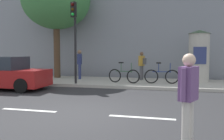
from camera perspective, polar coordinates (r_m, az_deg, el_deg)
ground_plane at (r=7.31m, az=-6.86°, el=-9.88°), size 80.00×80.00×0.00m
sidewalk_curb at (r=13.95m, az=3.55°, el=-2.86°), size 36.00×4.00×0.15m
lane_markings at (r=7.31m, az=-6.86°, el=-9.85°), size 25.80×0.16×0.01m
building_backdrop at (r=18.93m, az=6.47°, el=11.03°), size 36.00×5.00×8.11m
traffic_light at (r=12.90m, az=-8.59°, el=9.23°), size 0.24×0.45×4.11m
poster_column at (r=14.41m, az=19.22°, el=3.13°), size 1.21×1.21×2.82m
street_tree at (r=16.54m, az=-12.63°, el=15.24°), size 4.26×4.26×6.67m
pedestrian_in_dark_shirt at (r=4.80m, az=17.03°, el=-4.93°), size 0.39×0.56×1.74m
pedestrian_in_red_top at (r=15.09m, az=-7.41°, el=1.82°), size 0.32×0.56×1.74m
pedestrian_with_backpack at (r=14.62m, az=6.84°, el=1.57°), size 0.44×0.64×1.63m
bicycle_leaning at (r=13.11m, az=2.72°, el=-1.26°), size 1.74×0.44×1.09m
bicycle_upright at (r=13.05m, az=11.27°, el=-1.36°), size 1.76×0.27×1.09m
parked_car_dark at (r=12.96m, az=-23.90°, el=-0.78°), size 4.36×1.98×1.55m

